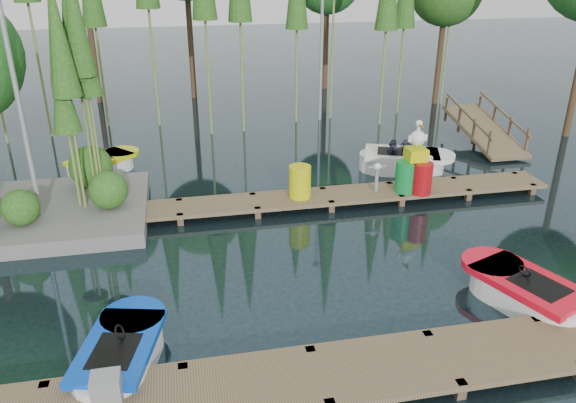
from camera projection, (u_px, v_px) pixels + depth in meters
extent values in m
plane|color=#1E3138|center=(271.00, 254.00, 13.16)|extent=(90.00, 90.00, 0.00)
cube|color=brown|center=(319.00, 376.00, 9.03)|extent=(18.00, 1.50, 0.10)
cube|color=brown|center=(47.00, 396.00, 8.89)|extent=(0.16, 0.16, 0.50)
cube|color=brown|center=(184.00, 378.00, 9.29)|extent=(0.16, 0.16, 0.50)
cube|color=brown|center=(310.00, 360.00, 9.68)|extent=(0.16, 0.16, 0.50)
cube|color=brown|center=(460.00, 394.00, 8.94)|extent=(0.16, 0.16, 0.50)
cube|color=brown|center=(426.00, 345.00, 10.07)|extent=(0.16, 0.16, 0.50)
cube|color=brown|center=(534.00, 330.00, 10.46)|extent=(0.16, 0.16, 0.50)
cube|color=brown|center=(291.00, 199.00, 15.48)|extent=(15.00, 1.20, 0.10)
cube|color=brown|center=(14.00, 237.00, 13.84)|extent=(0.16, 0.16, 0.50)
cube|color=brown|center=(23.00, 221.00, 14.70)|extent=(0.16, 0.16, 0.50)
cube|color=brown|center=(99.00, 230.00, 14.21)|extent=(0.16, 0.16, 0.50)
cube|color=brown|center=(103.00, 214.00, 15.06)|extent=(0.16, 0.16, 0.50)
cube|color=brown|center=(181.00, 223.00, 14.57)|extent=(0.16, 0.16, 0.50)
cube|color=brown|center=(180.00, 208.00, 15.43)|extent=(0.16, 0.16, 0.50)
cube|color=brown|center=(258.00, 216.00, 14.94)|extent=(0.16, 0.16, 0.50)
cube|color=brown|center=(253.00, 202.00, 15.80)|extent=(0.16, 0.16, 0.50)
cube|color=brown|center=(331.00, 210.00, 15.31)|extent=(0.16, 0.16, 0.50)
cube|color=brown|center=(322.00, 196.00, 16.17)|extent=(0.16, 0.16, 0.50)
cube|color=brown|center=(401.00, 204.00, 15.68)|extent=(0.16, 0.16, 0.50)
cube|color=brown|center=(389.00, 191.00, 16.54)|extent=(0.16, 0.16, 0.50)
cube|color=brown|center=(468.00, 198.00, 16.05)|extent=(0.16, 0.16, 0.50)
cube|color=brown|center=(452.00, 185.00, 16.91)|extent=(0.16, 0.16, 0.50)
cube|color=brown|center=(532.00, 192.00, 16.42)|extent=(0.16, 0.16, 0.50)
cube|color=brown|center=(513.00, 180.00, 17.28)|extent=(0.16, 0.16, 0.50)
cube|color=slate|center=(26.00, 216.00, 14.68)|extent=(6.20, 4.20, 0.42)
sphere|color=#30621F|center=(21.00, 208.00, 13.55)|extent=(0.90, 0.90, 0.90)
sphere|color=#30621F|center=(91.00, 167.00, 15.71)|extent=(1.20, 1.20, 1.20)
sphere|color=#30621F|center=(108.00, 190.00, 14.43)|extent=(1.00, 1.00, 1.00)
cylinder|color=olive|center=(83.00, 102.00, 14.36)|extent=(0.07, 0.07, 5.93)
cone|color=#30621F|center=(70.00, 18.00, 13.52)|extent=(0.70, 0.70, 2.97)
cylinder|color=olive|center=(69.00, 110.00, 14.21)|extent=(0.07, 0.07, 5.66)
cone|color=#30621F|center=(56.00, 29.00, 13.40)|extent=(0.70, 0.70, 2.83)
cylinder|color=olive|center=(92.00, 115.00, 14.56)|extent=(0.07, 0.07, 5.22)
cone|color=#30621F|center=(82.00, 43.00, 13.82)|extent=(0.70, 0.70, 2.61)
cylinder|color=olive|center=(71.00, 119.00, 13.71)|extent=(0.07, 0.07, 5.53)
cone|color=#30621F|center=(58.00, 37.00, 12.92)|extent=(0.70, 0.70, 2.76)
cylinder|color=olive|center=(71.00, 147.00, 14.10)|extent=(0.07, 0.07, 4.01)
cone|color=#30621F|center=(62.00, 92.00, 13.53)|extent=(0.70, 0.70, 2.01)
cylinder|color=olive|center=(87.00, 100.00, 14.25)|extent=(0.07, 0.07, 6.11)
cone|color=#30621F|center=(73.00, 11.00, 13.37)|extent=(0.70, 0.70, 3.05)
cylinder|color=#402D1B|center=(440.00, 48.00, 25.26)|extent=(0.26, 0.26, 5.02)
cylinder|color=#402D1B|center=(326.00, 35.00, 28.06)|extent=(0.26, 0.26, 5.31)
cylinder|color=#402D1B|center=(190.00, 28.00, 26.00)|extent=(0.26, 0.26, 6.46)
cylinder|color=#402D1B|center=(90.00, 27.00, 25.09)|extent=(0.26, 0.26, 6.85)
cylinder|color=olive|center=(28.00, 4.00, 19.65)|extent=(0.09, 0.09, 9.66)
cylinder|color=olive|center=(96.00, 28.00, 21.33)|extent=(0.09, 0.09, 7.69)
cylinder|color=olive|center=(149.00, 10.00, 21.12)|extent=(0.09, 0.09, 8.99)
cylinder|color=olive|center=(205.00, 21.00, 20.15)|extent=(0.09, 0.09, 8.44)
cylinder|color=olive|center=(240.00, 23.00, 20.55)|extent=(0.09, 0.09, 8.22)
cylinder|color=olive|center=(297.00, 30.00, 21.91)|extent=(0.09, 0.09, 7.41)
cylinder|color=olive|center=(386.00, 31.00, 21.58)|extent=(0.09, 0.09, 7.40)
cylinder|color=olive|center=(404.00, 28.00, 23.31)|extent=(0.09, 0.09, 7.14)
cylinder|color=olive|center=(451.00, 7.00, 24.37)|extent=(0.09, 0.09, 8.61)
cylinder|color=gray|center=(17.00, 93.00, 12.97)|extent=(0.12, 0.12, 7.00)
cylinder|color=gray|center=(322.00, 34.00, 22.30)|extent=(0.12, 0.12, 7.00)
cube|color=brown|center=(484.00, 130.00, 20.39)|extent=(1.50, 3.94, 0.95)
cube|color=brown|center=(489.00, 144.00, 18.81)|extent=(0.08, 0.08, 0.90)
cube|color=brown|center=(474.00, 132.00, 19.75)|extent=(0.08, 0.08, 0.90)
cube|color=brown|center=(459.00, 120.00, 20.69)|extent=(0.08, 0.08, 0.90)
cube|color=brown|center=(446.00, 110.00, 21.63)|extent=(0.08, 0.08, 0.90)
cube|color=brown|center=(468.00, 115.00, 20.01)|extent=(0.06, 3.54, 0.83)
cube|color=brown|center=(527.00, 142.00, 19.07)|extent=(0.08, 0.08, 0.90)
cube|color=brown|center=(510.00, 129.00, 20.01)|extent=(0.08, 0.08, 0.90)
cube|color=brown|center=(494.00, 118.00, 20.95)|extent=(0.08, 0.08, 0.90)
cube|color=brown|center=(479.00, 108.00, 21.88)|extent=(0.08, 0.08, 0.90)
cube|color=brown|center=(504.00, 113.00, 20.27)|extent=(0.06, 3.54, 0.83)
cube|color=white|center=(121.00, 360.00, 9.47)|extent=(1.38, 1.39, 0.52)
cylinder|color=white|center=(131.00, 339.00, 10.00)|extent=(1.38, 1.38, 0.52)
cylinder|color=white|center=(109.00, 384.00, 8.95)|extent=(1.38, 1.38, 0.52)
cube|color=#0741C1|center=(118.00, 347.00, 9.35)|extent=(1.60, 2.21, 0.13)
cylinder|color=#0741C1|center=(133.00, 317.00, 10.12)|extent=(1.41, 1.41, 0.13)
cube|color=black|center=(114.00, 352.00, 9.16)|extent=(0.91, 1.08, 0.06)
torus|color=black|center=(120.00, 332.00, 9.41)|extent=(0.20, 0.29, 0.25)
cube|color=white|center=(527.00, 296.00, 11.19)|extent=(1.60, 1.61, 0.56)
cylinder|color=white|center=(501.00, 282.00, 11.67)|extent=(1.60, 1.60, 0.56)
cylinder|color=white|center=(555.00, 312.00, 10.72)|extent=(1.60, 1.60, 0.56)
cube|color=red|center=(530.00, 283.00, 11.07)|extent=(1.95, 2.46, 0.14)
cylinder|color=red|center=(492.00, 264.00, 11.76)|extent=(1.63, 1.63, 0.14)
cube|color=black|center=(539.00, 286.00, 10.89)|extent=(1.08, 1.22, 0.06)
torus|color=black|center=(525.00, 271.00, 11.10)|extent=(0.25, 0.32, 0.27)
cube|color=white|center=(101.00, 168.00, 17.92)|extent=(1.58, 1.58, 0.51)
cylinder|color=white|center=(116.00, 163.00, 18.33)|extent=(1.57, 1.57, 0.51)
cylinder|color=white|center=(86.00, 173.00, 17.51)|extent=(1.57, 1.57, 0.51)
cube|color=#CCCF0A|center=(100.00, 159.00, 17.80)|extent=(2.21, 2.13, 0.13)
cylinder|color=#CCCF0A|center=(121.00, 153.00, 18.40)|extent=(1.60, 1.60, 0.13)
cube|color=black|center=(95.00, 160.00, 17.65)|extent=(1.15, 1.12, 0.06)
torus|color=black|center=(103.00, 153.00, 17.83)|extent=(0.28, 0.27, 0.25)
imported|color=#1E1E2D|center=(93.00, 153.00, 17.53)|extent=(0.50, 0.49, 0.90)
cube|color=white|center=(401.00, 164.00, 18.11)|extent=(1.74, 1.73, 0.61)
cylinder|color=white|center=(422.00, 165.00, 18.01)|extent=(1.73, 1.73, 0.61)
cylinder|color=white|center=(380.00, 163.00, 18.21)|extent=(1.73, 1.73, 0.61)
cube|color=white|center=(402.00, 154.00, 17.98)|extent=(2.67, 2.11, 0.16)
cylinder|color=white|center=(433.00, 156.00, 17.83)|extent=(1.76, 1.76, 0.16)
cube|color=black|center=(395.00, 152.00, 17.99)|extent=(1.33, 1.17, 0.07)
torus|color=black|center=(408.00, 148.00, 17.86)|extent=(0.35, 0.27, 0.30)
imported|color=#1E1E2D|center=(394.00, 145.00, 17.90)|extent=(0.54, 0.47, 1.01)
imported|color=#1E1E2D|center=(406.00, 144.00, 18.22)|extent=(0.42, 0.36, 0.76)
cube|color=gray|center=(107.00, 390.00, 8.31)|extent=(0.43, 0.36, 0.53)
cylinder|color=#CCCF0A|center=(300.00, 182.00, 15.32)|extent=(0.60, 0.60, 0.90)
cylinder|color=#0E7E32|center=(406.00, 177.00, 15.69)|extent=(0.59, 0.59, 0.88)
cylinder|color=white|center=(421.00, 171.00, 16.06)|extent=(0.59, 0.59, 0.88)
cylinder|color=#A30B11|center=(422.00, 178.00, 15.58)|extent=(0.59, 0.59, 0.88)
cube|color=#CCCF0A|center=(416.00, 154.00, 15.58)|extent=(0.54, 0.54, 0.34)
sphere|color=white|center=(418.00, 138.00, 15.39)|extent=(0.43, 0.43, 0.43)
cylinder|color=white|center=(419.00, 129.00, 15.29)|extent=(0.10, 0.10, 0.29)
sphere|color=white|center=(419.00, 124.00, 15.22)|extent=(0.20, 0.20, 0.20)
cone|color=orange|center=(422.00, 126.00, 15.05)|extent=(0.10, 0.29, 0.10)
cube|color=white|center=(418.00, 138.00, 15.39)|extent=(0.54, 0.06, 0.18)
cylinder|color=gray|center=(376.00, 180.00, 15.77)|extent=(0.10, 0.10, 0.62)
sphere|color=white|center=(377.00, 167.00, 15.60)|extent=(0.21, 0.21, 0.21)
cube|color=gray|center=(377.00, 167.00, 15.60)|extent=(0.52, 0.04, 0.04)
cone|color=orange|center=(379.00, 168.00, 15.49)|extent=(0.04, 0.10, 0.04)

